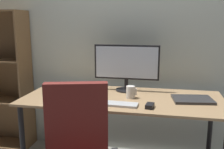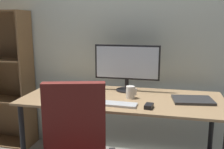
% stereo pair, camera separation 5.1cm
% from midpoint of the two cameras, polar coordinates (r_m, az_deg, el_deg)
% --- Properties ---
extents(back_wall, '(6.40, 0.10, 2.60)m').
position_cam_midpoint_polar(back_wall, '(2.65, 5.15, 9.91)').
color(back_wall, beige).
rests_on(back_wall, ground).
extents(desk, '(1.72, 0.74, 0.74)m').
position_cam_midpoint_polar(desk, '(2.24, 2.98, -7.02)').
color(desk, tan).
rests_on(desk, ground).
extents(monitor, '(0.61, 0.20, 0.43)m').
position_cam_midpoint_polar(monitor, '(2.37, 3.94, 2.24)').
color(monitor, black).
rests_on(monitor, desk).
extents(keyboard, '(0.29, 0.12, 0.02)m').
position_cam_midpoint_polar(keyboard, '(2.00, 2.19, -6.72)').
color(keyboard, '#B7BABC').
rests_on(keyboard, desk).
extents(mouse, '(0.07, 0.10, 0.03)m').
position_cam_midpoint_polar(mouse, '(1.96, 9.03, -7.03)').
color(mouse, black).
rests_on(mouse, desk).
extents(coffee_mug, '(0.09, 0.07, 0.11)m').
position_cam_midpoint_polar(coffee_mug, '(2.18, 4.84, -3.99)').
color(coffee_mug, white).
rests_on(coffee_mug, desk).
extents(laptop, '(0.35, 0.27, 0.02)m').
position_cam_midpoint_polar(laptop, '(2.21, 18.31, -5.47)').
color(laptop, '#2D2D30').
rests_on(laptop, desk).
extents(paper_sheet, '(0.25, 0.32, 0.00)m').
position_cam_midpoint_polar(paper_sheet, '(2.06, -6.35, -6.50)').
color(paper_sheet, white).
rests_on(paper_sheet, desk).
extents(bookshelf, '(0.68, 0.28, 1.50)m').
position_cam_midpoint_polar(bookshelf, '(3.12, -23.24, -1.17)').
color(bookshelf, brown).
rests_on(bookshelf, ground).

